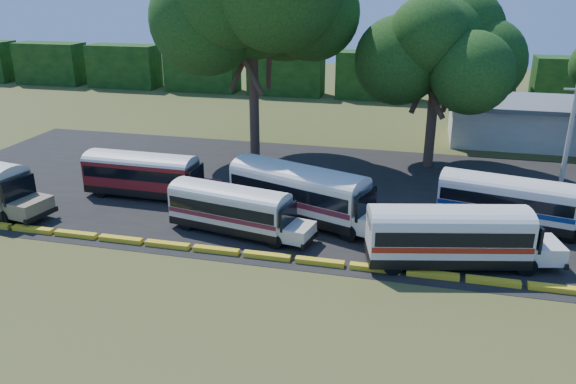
% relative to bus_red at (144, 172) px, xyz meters
% --- Properties ---
extents(ground, '(160.00, 160.00, 0.00)m').
position_rel_bus_red_xyz_m(ground, '(12.54, -8.23, -1.85)').
color(ground, '#374818').
rests_on(ground, ground).
extents(asphalt_strip, '(64.00, 24.00, 0.02)m').
position_rel_bus_red_xyz_m(asphalt_strip, '(13.54, 3.77, -1.84)').
color(asphalt_strip, black).
rests_on(asphalt_strip, ground).
extents(curb, '(53.70, 0.45, 0.30)m').
position_rel_bus_red_xyz_m(curb, '(12.54, -7.23, -1.70)').
color(curb, yellow).
rests_on(curb, ground).
extents(terminal_building, '(19.00, 9.00, 4.00)m').
position_rel_bus_red_xyz_m(terminal_building, '(30.54, 21.77, 0.19)').
color(terminal_building, silver).
rests_on(terminal_building, ground).
extents(treeline_backdrop, '(130.00, 4.00, 6.00)m').
position_rel_bus_red_xyz_m(treeline_backdrop, '(12.54, 39.77, 1.15)').
color(treeline_backdrop, black).
rests_on(treeline_backdrop, ground).
extents(bus_red, '(9.84, 2.65, 3.22)m').
position_rel_bus_red_xyz_m(bus_red, '(0.00, 0.00, 0.00)').
color(bus_red, black).
rests_on(bus_red, ground).
extents(bus_cream_west, '(9.39, 3.97, 3.00)m').
position_rel_bus_red_xyz_m(bus_cream_west, '(8.08, -4.35, -0.15)').
color(bus_cream_west, black).
rests_on(bus_cream_west, ground).
extents(bus_cream_east, '(11.33, 6.34, 3.64)m').
position_rel_bus_red_xyz_m(bus_cream_east, '(11.73, -1.48, 0.21)').
color(bus_cream_east, black).
rests_on(bus_cream_east, ground).
extents(bus_white_red, '(10.67, 4.78, 3.41)m').
position_rel_bus_red_xyz_m(bus_white_red, '(20.88, -5.65, 0.08)').
color(bus_white_red, black).
rests_on(bus_white_red, ground).
extents(bus_white_blue, '(10.12, 4.44, 3.23)m').
position_rel_bus_red_xyz_m(bus_white_blue, '(24.55, 0.64, -0.02)').
color(bus_white_blue, black).
rests_on(bus_white_blue, ground).
extents(tree_center, '(10.11, 10.11, 13.57)m').
position_rel_bus_red_xyz_m(tree_center, '(19.59, 12.03, 7.97)').
color(tree_center, '#3E291F').
rests_on(tree_center, ground).
extents(utility_pole, '(1.60, 0.30, 8.53)m').
position_rel_bus_red_xyz_m(utility_pole, '(28.22, 4.54, 2.53)').
color(utility_pole, gray).
rests_on(utility_pole, ground).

